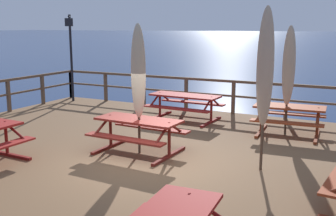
{
  "coord_description": "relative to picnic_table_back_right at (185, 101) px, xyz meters",
  "views": [
    {
      "loc": [
        4.08,
        -7.05,
        3.49
      ],
      "look_at": [
        0.0,
        0.83,
        1.71
      ],
      "focal_mm": 43.72,
      "sensor_mm": 36.0,
      "label": 1
    }
  ],
  "objects": [
    {
      "name": "railing_waterside_far",
      "position": [
        1.03,
        1.49,
        0.18
      ],
      "size": [
        13.47,
        0.1,
        1.09
      ],
      "color": "brown",
      "rests_on": "wooden_deck"
    },
    {
      "name": "patio_umbrella_short_back",
      "position": [
        0.51,
        -3.48,
        1.25
      ],
      "size": [
        0.32,
        0.32,
        2.85
      ],
      "color": "#4C3828",
      "rests_on": "wooden_deck"
    },
    {
      "name": "ground_plane",
      "position": [
        1.03,
        -3.92,
        -1.27
      ],
      "size": [
        600.0,
        600.0,
        0.0
      ],
      "primitive_type": "plane",
      "color": "navy"
    },
    {
      "name": "picnic_table_back_left",
      "position": [
        3.15,
        -0.35,
        -0.01
      ],
      "size": [
        1.87,
        1.53,
        0.78
      ],
      "color": "#993819",
      "rests_on": "wooden_deck"
    },
    {
      "name": "picnic_table_mid_left",
      "position": [
        0.47,
        -3.43,
        -0.0
      ],
      "size": [
        1.96,
        1.45,
        0.78
      ],
      "color": "maroon",
      "rests_on": "wooden_deck"
    },
    {
      "name": "lamp_post_hooked",
      "position": [
        -4.99,
        0.79,
        1.55
      ],
      "size": [
        0.48,
        0.58,
        3.2
      ],
      "color": "black",
      "rests_on": "wooden_deck"
    },
    {
      "name": "patio_umbrella_tall_back_right",
      "position": [
        3.2,
        -3.31,
        1.44
      ],
      "size": [
        0.32,
        0.32,
        3.16
      ],
      "color": "#4C3828",
      "rests_on": "wooden_deck"
    },
    {
      "name": "wooden_deck",
      "position": [
        1.03,
        -3.92,
        -0.92
      ],
      "size": [
        13.67,
        11.11,
        0.71
      ],
      "primitive_type": "cube",
      "color": "brown",
      "rests_on": "ground"
    },
    {
      "name": "picnic_table_back_right",
      "position": [
        0.0,
        0.0,
        0.0
      ],
      "size": [
        2.13,
        1.45,
        0.78
      ],
      "color": "maroon",
      "rests_on": "wooden_deck"
    },
    {
      "name": "patio_umbrella_short_mid",
      "position": [
        3.08,
        -0.41,
        1.22
      ],
      "size": [
        0.32,
        0.32,
        2.81
      ],
      "color": "#4C3828",
      "rests_on": "wooden_deck"
    }
  ]
}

